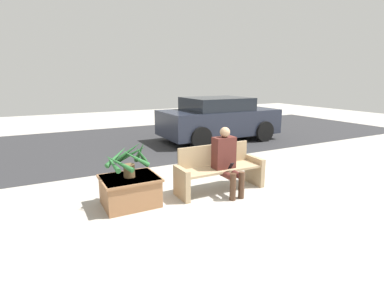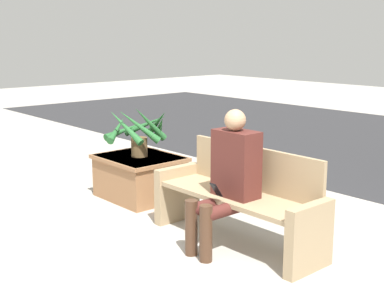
{
  "view_description": "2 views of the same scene",
  "coord_description": "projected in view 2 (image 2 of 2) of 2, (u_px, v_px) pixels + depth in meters",
  "views": [
    {
      "loc": [
        -2.89,
        -3.64,
        2.02
      ],
      "look_at": [
        -0.44,
        1.01,
        0.86
      ],
      "focal_mm": 28.0,
      "sensor_mm": 36.0,
      "label": 1
    },
    {
      "loc": [
        3.05,
        -2.5,
        1.78
      ],
      "look_at": [
        -1.04,
        1.08,
        0.67
      ],
      "focal_mm": 50.0,
      "sensor_mm": 36.0,
      "label": 2
    }
  ],
  "objects": [
    {
      "name": "planter_box",
      "position": [
        140.0,
        175.0,
        5.93
      ],
      "size": [
        0.9,
        0.75,
        0.47
      ],
      "color": "#936642",
      "rests_on": "ground_plane"
    },
    {
      "name": "ground_plane",
      "position": [
        176.0,
        265.0,
        4.22
      ],
      "size": [
        30.0,
        30.0,
        0.0
      ],
      "primitive_type": "plane",
      "color": "#ADA89E"
    },
    {
      "name": "bench",
      "position": [
        240.0,
        198.0,
        4.64
      ],
      "size": [
        1.66,
        0.5,
        0.83
      ],
      "color": "tan",
      "rests_on": "ground_plane"
    },
    {
      "name": "person_seated",
      "position": [
        229.0,
        175.0,
        4.44
      ],
      "size": [
        0.39,
        0.59,
        1.19
      ],
      "color": "#51231E",
      "rests_on": "ground_plane"
    },
    {
      "name": "potted_plant",
      "position": [
        140.0,
        130.0,
        5.84
      ],
      "size": [
        0.75,
        0.76,
        0.6
      ],
      "color": "brown",
      "rests_on": "planter_box"
    }
  ]
}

